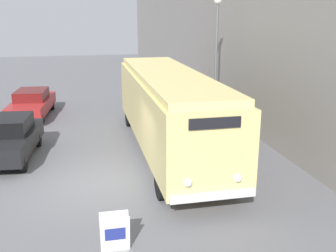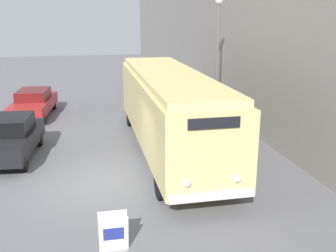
# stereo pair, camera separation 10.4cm
# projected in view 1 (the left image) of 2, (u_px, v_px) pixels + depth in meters

# --- Properties ---
(ground_plane) EXTENTS (80.00, 80.00, 0.00)m
(ground_plane) POSITION_uv_depth(u_px,v_px,m) (102.00, 182.00, 12.58)
(ground_plane) COLOR slate
(building_wall_right) EXTENTS (0.30, 60.00, 8.53)m
(building_wall_right) POSITION_uv_depth(u_px,v_px,m) (214.00, 30.00, 22.22)
(building_wall_right) COLOR gray
(building_wall_right) RESTS_ON ground_plane
(vintage_bus) EXTENTS (2.45, 10.83, 3.10)m
(vintage_bus) POSITION_uv_depth(u_px,v_px,m) (168.00, 107.00, 14.94)
(vintage_bus) COLOR black
(vintage_bus) RESTS_ON ground_plane
(sign_board) EXTENTS (0.66, 0.35, 0.93)m
(sign_board) POSITION_uv_depth(u_px,v_px,m) (115.00, 233.00, 8.84)
(sign_board) COLOR gray
(sign_board) RESTS_ON ground_plane
(streetlamp) EXTENTS (0.36, 0.36, 5.94)m
(streetlamp) POSITION_uv_depth(u_px,v_px,m) (216.00, 43.00, 18.07)
(streetlamp) COLOR #595E60
(streetlamp) RESTS_ON ground_plane
(parked_car_near) EXTENTS (2.13, 4.23, 1.57)m
(parked_car_near) POSITION_uv_depth(u_px,v_px,m) (9.00, 138.00, 14.46)
(parked_car_near) COLOR black
(parked_car_near) RESTS_ON ground_plane
(parked_car_mid) EXTENTS (2.15, 4.60, 1.40)m
(parked_car_mid) POSITION_uv_depth(u_px,v_px,m) (32.00, 103.00, 20.35)
(parked_car_mid) COLOR black
(parked_car_mid) RESTS_ON ground_plane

